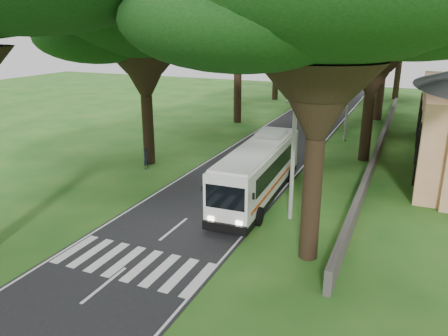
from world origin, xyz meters
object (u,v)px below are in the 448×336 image
Objects in this scene: pole_near at (293,150)px; coach_bus at (259,170)px; distant_car_b at (333,92)px; distant_car_c at (351,86)px; distant_car_a at (307,105)px; pole_mid at (348,98)px; pedestrian at (146,158)px; pole_far at (371,77)px.

coach_bus is at bearing 140.18° from pole_near.
distant_car_c is at bearing 89.74° from distant_car_b.
distant_car_c reaches higher than distant_car_a.
distant_car_b is at bearing 97.41° from pole_near.
pole_mid is 1.57× the size of distant_car_c.
distant_car_b is at bearing 91.99° from coach_bus.
pedestrian reaches higher than distant_car_b.
pedestrian is at bearing 164.94° from coach_bus.
distant_car_c is (-4.70, 57.04, -3.41)m from pole_near.
distant_car_a is 31.37m from pedestrian.
pole_near reaches higher than pedestrian.
coach_bus is 3.53× the size of distant_car_a.
pole_near is 4.30m from coach_bus.
pedestrian is at bearing 64.73° from distant_car_c.
coach_bus is 33.50m from distant_car_a.
pole_near is 14.07m from pedestrian.
coach_bus is at bearing 83.38° from distant_car_a.
coach_bus is at bearing -100.94° from pedestrian.
distant_car_a is at bearing -148.74° from pole_far.
coach_bus reaches higher than pedestrian.
pole_mid is at bearing -38.18° from pedestrian.
pole_far is at bearing 83.36° from coach_bus.
distant_car_c is at bearing -111.77° from distant_car_a.
distant_car_c is 2.97× the size of pedestrian.
pole_mid is at bearing -66.04° from distant_car_b.
distant_car_b is 2.17× the size of pedestrian.
pole_far is 2.34× the size of distant_car_a.
pole_mid is at bearing 78.60° from coach_bus.
pedestrian is at bearing -129.91° from pole_mid.
coach_bus reaches higher than distant_car_b.
pole_far is at bearing 90.00° from pole_mid.
pole_near reaches higher than distant_car_a.
distant_car_c is (1.68, 8.02, 0.13)m from distant_car_b.
distant_car_a is 0.91× the size of distant_car_b.
distant_car_a is 0.67× the size of distant_car_c.
coach_bus is 7.02× the size of pedestrian.
pole_mid is 4.65× the size of pedestrian.
pole_near is 57.33m from distant_car_c.
pedestrian is at bearing 65.42° from distant_car_a.
pole_far reaches higher than distant_car_c.
pole_mid is 18.03m from coach_bus.
distant_car_a is at bearing 66.39° from distant_car_c.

